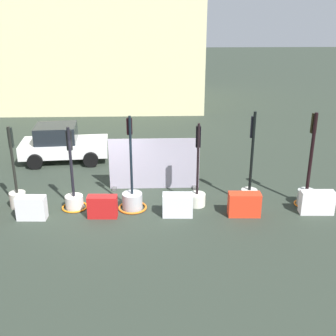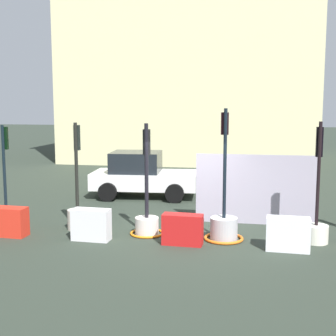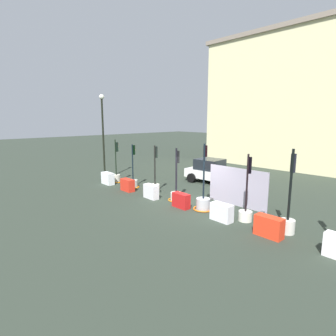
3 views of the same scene
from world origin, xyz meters
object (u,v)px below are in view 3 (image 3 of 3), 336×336
object	(u,v)px
construction_barrier_3	(181,200)
car_white_van	(212,171)
traffic_light_4	(203,201)
traffic_light_2	(155,184)
construction_barrier_5	(269,227)
construction_barrier_0	(108,178)
street_lamp_post	(103,128)
construction_barrier_4	(222,212)
traffic_light_1	(133,181)
traffic_light_0	(116,175)
traffic_light_3	(176,192)
construction_barrier_2	(151,192)
traffic_light_6	(288,217)
traffic_light_5	(246,208)
construction_barrier_1	(128,185)

from	to	relation	value
construction_barrier_3	car_white_van	size ratio (longest dim) A/B	0.25
traffic_light_4	car_white_van	xyz separation A→B (m)	(-3.42, 5.15, 0.39)
traffic_light_2	construction_barrier_3	distance (m)	3.23
traffic_light_2	construction_barrier_5	distance (m)	7.99
traffic_light_2	construction_barrier_0	distance (m)	4.18
construction_barrier_0	street_lamp_post	distance (m)	3.86
construction_barrier_4	traffic_light_1	bearing A→B (deg)	174.73
traffic_light_0	traffic_light_3	distance (m)	6.19
construction_barrier_4	traffic_light_0	bearing A→B (deg)	175.59
construction_barrier_2	street_lamp_post	bearing A→B (deg)	173.91
construction_barrier_0	construction_barrier_3	xyz separation A→B (m)	(7.18, 0.02, -0.03)
traffic_light_6	construction_barrier_5	world-z (taller)	traffic_light_6
traffic_light_4	construction_barrier_0	distance (m)	8.18
traffic_light_5	construction_barrier_5	world-z (taller)	traffic_light_5
construction_barrier_1	construction_barrier_5	xyz separation A→B (m)	(9.51, 0.03, 0.03)
traffic_light_0	traffic_light_1	distance (m)	2.11
traffic_light_2	traffic_light_6	xyz separation A→B (m)	(8.28, -0.06, 0.10)
traffic_light_6	construction_barrier_1	xyz separation A→B (m)	(-9.86, -0.91, -0.30)
construction_barrier_1	construction_barrier_2	world-z (taller)	construction_barrier_2
traffic_light_0	traffic_light_5	size ratio (longest dim) A/B	1.01
construction_barrier_2	construction_barrier_4	bearing A→B (deg)	0.66
construction_barrier_2	construction_barrier_1	bearing A→B (deg)	-179.22
construction_barrier_0	construction_barrier_3	bearing A→B (deg)	0.20
traffic_light_1	car_white_van	distance (m)	5.75
traffic_light_5	construction_barrier_1	size ratio (longest dim) A/B	2.96
traffic_light_0	traffic_light_4	xyz separation A→B (m)	(8.26, -0.15, -0.07)
traffic_light_4	construction_barrier_5	xyz separation A→B (m)	(3.85, -0.66, -0.02)
traffic_light_1	traffic_light_6	world-z (taller)	traffic_light_6
construction_barrier_1	construction_barrier_5	size ratio (longest dim) A/B	0.93
construction_barrier_1	street_lamp_post	size ratio (longest dim) A/B	0.16
traffic_light_2	traffic_light_6	size ratio (longest dim) A/B	0.87
traffic_light_5	construction_barrier_1	xyz separation A→B (m)	(-7.97, -0.89, -0.20)
traffic_light_5	street_lamp_post	xyz separation A→B (m)	(-11.96, -0.18, 3.33)
traffic_light_0	street_lamp_post	size ratio (longest dim) A/B	0.49
construction_barrier_2	street_lamp_post	distance (m)	7.24
construction_barrier_0	construction_barrier_3	size ratio (longest dim) A/B	1.08
traffic_light_1	construction_barrier_3	size ratio (longest dim) A/B	2.87
construction_barrier_3	street_lamp_post	distance (m)	9.38
traffic_light_4	construction_barrier_4	distance (m)	1.68
traffic_light_2	car_white_van	size ratio (longest dim) A/B	0.74
construction_barrier_0	construction_barrier_4	xyz separation A→B (m)	(9.73, 0.03, -0.01)
traffic_light_0	construction_barrier_1	distance (m)	2.74
traffic_light_4	car_white_van	distance (m)	6.20
traffic_light_0	traffic_light_5	bearing A→B (deg)	0.22
construction_barrier_2	construction_barrier_5	bearing A→B (deg)	0.01
traffic_light_6	construction_barrier_1	world-z (taller)	traffic_light_6
construction_barrier_2	traffic_light_3	bearing A→B (deg)	31.62
traffic_light_2	traffic_light_0	bearing A→B (deg)	-178.29
construction_barrier_2	car_white_van	bearing A→B (deg)	90.72
construction_barrier_2	construction_barrier_4	size ratio (longest dim) A/B	0.95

